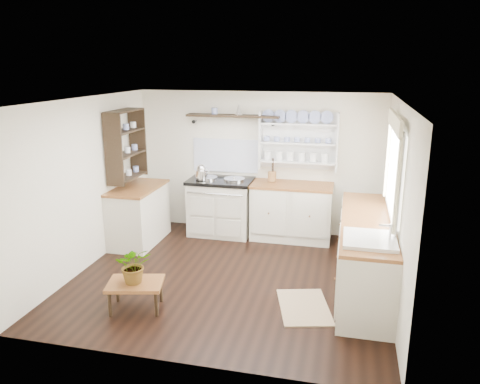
% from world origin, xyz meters
% --- Properties ---
extents(floor, '(4.00, 3.80, 0.01)m').
position_xyz_m(floor, '(0.00, 0.00, 0.00)').
color(floor, black).
rests_on(floor, ground).
extents(wall_back, '(4.00, 0.02, 2.30)m').
position_xyz_m(wall_back, '(0.00, 1.90, 1.15)').
color(wall_back, '#EDE5CC').
rests_on(wall_back, ground).
extents(wall_right, '(0.02, 3.80, 2.30)m').
position_xyz_m(wall_right, '(2.00, 0.00, 1.15)').
color(wall_right, '#EDE5CC').
rests_on(wall_right, ground).
extents(wall_left, '(0.02, 3.80, 2.30)m').
position_xyz_m(wall_left, '(-2.00, 0.00, 1.15)').
color(wall_left, '#EDE5CC').
rests_on(wall_left, ground).
extents(ceiling, '(4.00, 3.80, 0.01)m').
position_xyz_m(ceiling, '(0.00, 0.00, 2.30)').
color(ceiling, white).
rests_on(ceiling, wall_back).
extents(window, '(0.08, 1.55, 1.22)m').
position_xyz_m(window, '(1.95, 0.15, 1.56)').
color(window, white).
rests_on(window, wall_right).
extents(aga_cooker, '(1.03, 0.71, 0.95)m').
position_xyz_m(aga_cooker, '(-0.56, 1.57, 0.47)').
color(aga_cooker, beige).
rests_on(aga_cooker, floor).
extents(back_cabinets, '(1.27, 0.63, 0.90)m').
position_xyz_m(back_cabinets, '(0.60, 1.60, 0.46)').
color(back_cabinets, beige).
rests_on(back_cabinets, floor).
extents(right_cabinets, '(0.62, 2.43, 0.90)m').
position_xyz_m(right_cabinets, '(1.70, 0.10, 0.46)').
color(right_cabinets, beige).
rests_on(right_cabinets, floor).
extents(belfast_sink, '(0.55, 0.60, 0.45)m').
position_xyz_m(belfast_sink, '(1.70, -0.65, 0.80)').
color(belfast_sink, white).
rests_on(belfast_sink, right_cabinets).
extents(left_cabinets, '(0.62, 1.13, 0.90)m').
position_xyz_m(left_cabinets, '(-1.70, 0.90, 0.46)').
color(left_cabinets, beige).
rests_on(left_cabinets, floor).
extents(plate_rack, '(1.20, 0.22, 0.90)m').
position_xyz_m(plate_rack, '(0.65, 1.86, 1.56)').
color(plate_rack, white).
rests_on(plate_rack, wall_back).
extents(high_shelf, '(1.50, 0.29, 0.16)m').
position_xyz_m(high_shelf, '(-0.40, 1.78, 1.91)').
color(high_shelf, black).
rests_on(high_shelf, wall_back).
extents(left_shelving, '(0.28, 0.80, 1.05)m').
position_xyz_m(left_shelving, '(-1.84, 0.90, 1.55)').
color(left_shelving, black).
rests_on(left_shelving, wall_left).
extents(kettle, '(0.20, 0.20, 0.24)m').
position_xyz_m(kettle, '(-0.84, 1.45, 1.05)').
color(kettle, silver).
rests_on(kettle, aga_cooker).
extents(utensil_crock, '(0.13, 0.13, 0.15)m').
position_xyz_m(utensil_crock, '(0.26, 1.68, 0.99)').
color(utensil_crock, '#986737').
rests_on(utensil_crock, back_cabinets).
extents(center_table, '(0.70, 0.57, 0.33)m').
position_xyz_m(center_table, '(-0.84, -1.05, 0.29)').
color(center_table, brown).
rests_on(center_table, floor).
extents(potted_plant, '(0.49, 0.47, 0.43)m').
position_xyz_m(potted_plant, '(-0.84, -1.05, 0.55)').
color(potted_plant, '#3F7233').
rests_on(potted_plant, center_table).
extents(floor_rug, '(0.75, 0.96, 0.02)m').
position_xyz_m(floor_rug, '(1.03, -0.59, 0.01)').
color(floor_rug, '#9C715A').
rests_on(floor_rug, floor).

